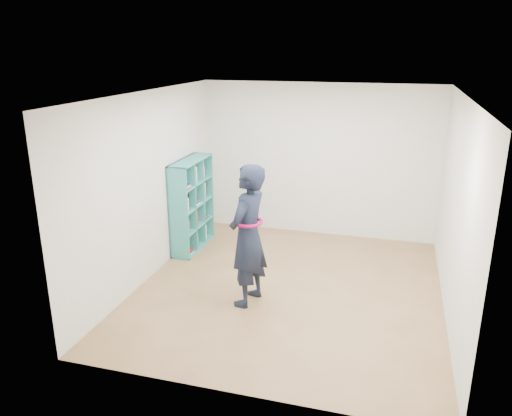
# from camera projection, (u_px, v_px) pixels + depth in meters

# --- Properties ---
(floor) EXTENTS (4.50, 4.50, 0.00)m
(floor) POSITION_uv_depth(u_px,v_px,m) (289.00, 289.00, 6.81)
(floor) COLOR brown
(floor) RESTS_ON ground
(ceiling) EXTENTS (4.50, 4.50, 0.00)m
(ceiling) POSITION_uv_depth(u_px,v_px,m) (293.00, 95.00, 6.00)
(ceiling) COLOR white
(ceiling) RESTS_ON wall_back
(wall_left) EXTENTS (0.02, 4.50, 2.60)m
(wall_left) POSITION_uv_depth(u_px,v_px,m) (150.00, 186.00, 6.92)
(wall_left) COLOR silver
(wall_left) RESTS_ON floor
(wall_right) EXTENTS (0.02, 4.50, 2.60)m
(wall_right) POSITION_uv_depth(u_px,v_px,m) (456.00, 211.00, 5.89)
(wall_right) COLOR silver
(wall_right) RESTS_ON floor
(wall_back) EXTENTS (4.00, 0.02, 2.60)m
(wall_back) POSITION_uv_depth(u_px,v_px,m) (318.00, 161.00, 8.46)
(wall_back) COLOR silver
(wall_back) RESTS_ON floor
(wall_front) EXTENTS (4.00, 0.02, 2.60)m
(wall_front) POSITION_uv_depth(u_px,v_px,m) (237.00, 270.00, 4.35)
(wall_front) COLOR silver
(wall_front) RESTS_ON floor
(bookshelf) EXTENTS (0.32, 1.10, 1.47)m
(bookshelf) POSITION_uv_depth(u_px,v_px,m) (191.00, 206.00, 8.02)
(bookshelf) COLOR teal
(bookshelf) RESTS_ON floor
(person) EXTENTS (0.56, 0.74, 1.82)m
(person) POSITION_uv_depth(u_px,v_px,m) (248.00, 236.00, 6.19)
(person) COLOR black
(person) RESTS_ON floor
(smartphone) EXTENTS (0.01, 0.09, 0.13)m
(smartphone) POSITION_uv_depth(u_px,v_px,m) (241.00, 223.00, 6.29)
(smartphone) COLOR silver
(smartphone) RESTS_ON person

